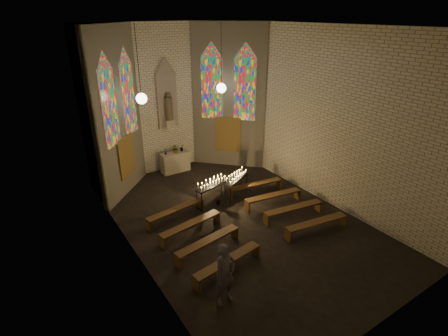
{
  "coord_description": "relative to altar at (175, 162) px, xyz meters",
  "views": [
    {
      "loc": [
        -6.71,
        -9.31,
        7.41
      ],
      "look_at": [
        0.17,
        1.22,
        1.73
      ],
      "focal_mm": 28.0,
      "sensor_mm": 36.0,
      "label": 1
    }
  ],
  "objects": [
    {
      "name": "pew_right_3",
      "position": [
        1.93,
        -7.66,
        -0.11
      ],
      "size": [
        2.52,
        0.71,
        0.48
      ],
      "rotation": [
        0.0,
        0.0,
        -0.15
      ],
      "color": "#4E3316",
      "rests_on": "ground"
    },
    {
      "name": "votive_stand_left",
      "position": [
        -0.19,
        -3.85,
        0.46
      ],
      "size": [
        1.56,
        0.71,
        1.12
      ],
      "rotation": [
        0.0,
        0.0,
        0.24
      ],
      "color": "black",
      "rests_on": "ground"
    },
    {
      "name": "pew_left_3",
      "position": [
        -1.93,
        -7.66,
        -0.11
      ],
      "size": [
        2.52,
        0.71,
        0.48
      ],
      "rotation": [
        0.0,
        0.0,
        0.15
      ],
      "color": "#4E3316",
      "rests_on": "ground"
    },
    {
      "name": "votive_stand_right",
      "position": [
        1.04,
        -3.85,
        0.43
      ],
      "size": [
        1.48,
        0.93,
        1.08
      ],
      "rotation": [
        0.0,
        0.0,
        0.43
      ],
      "color": "black",
      "rests_on": "ground"
    },
    {
      "name": "pew_left_1",
      "position": [
        -1.93,
        -5.26,
        -0.11
      ],
      "size": [
        2.52,
        0.71,
        0.48
      ],
      "rotation": [
        0.0,
        0.0,
        0.15
      ],
      "color": "#4E3316",
      "rests_on": "ground"
    },
    {
      "name": "pew_right_1",
      "position": [
        1.93,
        -5.26,
        -0.11
      ],
      "size": [
        2.52,
        0.71,
        0.48
      ],
      "rotation": [
        0.0,
        0.0,
        -0.15
      ],
      "color": "#4E3316",
      "rests_on": "ground"
    },
    {
      "name": "room",
      "position": [
        -0.0,
        -2.08,
        3.22
      ],
      "size": [
        8.22,
        12.43,
        7.0
      ],
      "color": "beige",
      "rests_on": "ground"
    },
    {
      "name": "altar",
      "position": [
        0.0,
        0.0,
        0.0
      ],
      "size": [
        1.4,
        0.6,
        1.0
      ],
      "primitive_type": "cube",
      "color": "#B4AC93",
      "rests_on": "ground"
    },
    {
      "name": "pew_left_2",
      "position": [
        -1.93,
        -6.46,
        -0.11
      ],
      "size": [
        2.52,
        0.71,
        0.48
      ],
      "rotation": [
        0.0,
        0.0,
        0.15
      ],
      "color": "#4E3316",
      "rests_on": "ground"
    },
    {
      "name": "flower_vase_right",
      "position": [
        0.42,
        -0.0,
        0.69
      ],
      "size": [
        0.21,
        0.17,
        0.38
      ],
      "primitive_type": "imported",
      "rotation": [
        0.0,
        0.0,
        -0.03
      ],
      "color": "#4C723F",
      "rests_on": "altar"
    },
    {
      "name": "flower_vase_left",
      "position": [
        -0.47,
        0.02,
        0.67
      ],
      "size": [
        0.19,
        0.14,
        0.34
      ],
      "primitive_type": "imported",
      "rotation": [
        0.0,
        0.0,
        -0.09
      ],
      "color": "#4C723F",
      "rests_on": "altar"
    },
    {
      "name": "visitor",
      "position": [
        -2.66,
        -8.61,
        0.44
      ],
      "size": [
        0.74,
        0.54,
        1.88
      ],
      "primitive_type": "imported",
      "rotation": [
        0.0,
        0.0,
        0.14
      ],
      "color": "#4E4D57",
      "rests_on": "ground"
    },
    {
      "name": "floor",
      "position": [
        0.0,
        -5.45,
        -0.5
      ],
      "size": [
        12.0,
        12.0,
        0.0
      ],
      "primitive_type": "plane",
      "color": "black",
      "rests_on": "ground"
    },
    {
      "name": "pew_right_2",
      "position": [
        1.93,
        -6.46,
        -0.11
      ],
      "size": [
        2.52,
        0.71,
        0.48
      ],
      "rotation": [
        0.0,
        0.0,
        -0.15
      ],
      "color": "#4E3316",
      "rests_on": "ground"
    },
    {
      "name": "aisle_flower_pot",
      "position": [
        0.03,
        -3.99,
        -0.32
      ],
      "size": [
        0.26,
        0.26,
        0.36
      ],
      "primitive_type": "imported",
      "rotation": [
        0.0,
        0.0,
        0.32
      ],
      "color": "#4C723F",
      "rests_on": "ground"
    },
    {
      "name": "pew_left_0",
      "position": [
        -1.93,
        -4.06,
        -0.11
      ],
      "size": [
        2.52,
        0.71,
        0.48
      ],
      "rotation": [
        0.0,
        0.0,
        0.15
      ],
      "color": "#4E3316",
      "rests_on": "ground"
    },
    {
      "name": "flower_vase_center",
      "position": [
        0.08,
        0.02,
        0.72
      ],
      "size": [
        0.49,
        0.46,
        0.44
      ],
      "primitive_type": "imported",
      "rotation": [
        0.0,
        0.0,
        -0.4
      ],
      "color": "#4C723F",
      "rests_on": "altar"
    },
    {
      "name": "pew_right_0",
      "position": [
        1.93,
        -4.06,
        -0.11
      ],
      "size": [
        2.52,
        0.71,
        0.48
      ],
      "rotation": [
        0.0,
        0.0,
        -0.15
      ],
      "color": "#4E3316",
      "rests_on": "ground"
    }
  ]
}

